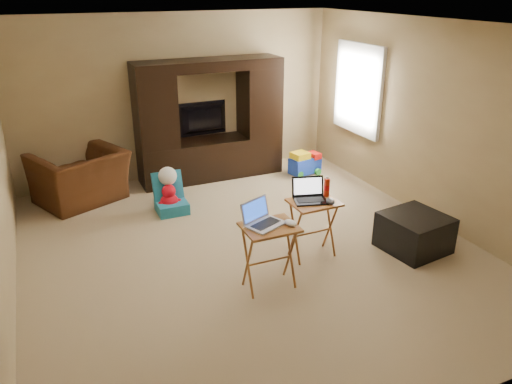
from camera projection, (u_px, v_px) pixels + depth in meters
name	position (u px, v px, depth m)	size (l,w,h in m)	color
floor	(249.00, 249.00, 5.84)	(5.50, 5.50, 0.00)	tan
ceiling	(248.00, 25.00, 4.87)	(5.50, 5.50, 0.00)	silver
wall_back	(179.00, 97.00, 7.68)	(5.00, 5.00, 0.00)	tan
wall_front	(425.00, 272.00, 3.04)	(5.00, 5.00, 0.00)	tan
wall_right	(431.00, 123.00, 6.29)	(5.50, 5.50, 0.00)	tan
window_pane	(359.00, 89.00, 7.53)	(1.20, 1.20, 0.00)	white
window_frame	(358.00, 89.00, 7.52)	(0.06, 1.14, 1.34)	white
entertainment_center	(210.00, 120.00, 7.69)	(2.25, 0.56, 1.84)	black
television	(205.00, 119.00, 7.89)	(0.93, 0.12, 0.54)	black
recliner	(80.00, 177.00, 6.97)	(1.13, 0.99, 0.73)	#47240F
child_rocker	(171.00, 194.00, 6.68)	(0.40, 0.46, 0.54)	teal
plush_toy	(169.00, 198.00, 6.73)	(0.35, 0.29, 0.39)	red
push_toy	(305.00, 162.00, 8.07)	(0.51, 0.37, 0.38)	blue
ottoman	(414.00, 233.00, 5.76)	(0.66, 0.66, 0.43)	black
tray_table_left	(269.00, 257.00, 4.99)	(0.53, 0.43, 0.69)	#925F23
tray_table_right	(313.00, 229.00, 5.58)	(0.52, 0.41, 0.67)	#AD5C29
laptop_left	(266.00, 214.00, 4.82)	(0.36, 0.30, 0.24)	silver
laptop_right	(311.00, 191.00, 5.40)	(0.35, 0.29, 0.24)	black
mouse_left	(290.00, 223.00, 4.86)	(0.09, 0.14, 0.06)	white
mouse_right	(330.00, 201.00, 5.38)	(0.09, 0.14, 0.06)	#3D3E42
water_bottle	(327.00, 187.00, 5.55)	(0.07, 0.07, 0.21)	red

